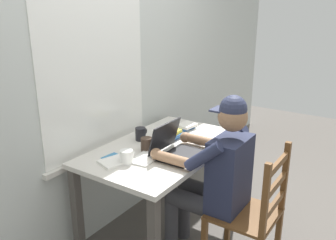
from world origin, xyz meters
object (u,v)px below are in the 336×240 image
at_px(laptop, 175,148).
at_px(book_stack_side, 186,126).
at_px(book_stack_main, 171,135).
at_px(computer_mouse, 200,141).
at_px(wooden_chair, 252,214).
at_px(coffee_mug_dark, 147,144).
at_px(desk, 164,158).
at_px(coffee_mug_white, 127,157).
at_px(landscape_photo_print, 112,157).
at_px(coffee_mug_spare, 141,134).
at_px(seated_person, 215,172).

distance_m(laptop, book_stack_side, 0.56).
height_order(laptop, book_stack_main, laptop).
bearing_deg(book_stack_side, computer_mouse, -130.60).
xyz_separation_m(wooden_chair, coffee_mug_dark, (-0.08, 0.80, 0.34)).
xyz_separation_m(desk, coffee_mug_dark, (-0.14, 0.06, 0.15)).
relative_size(coffee_mug_white, book_stack_side, 0.75).
bearing_deg(landscape_photo_print, coffee_mug_white, -92.17).
relative_size(wooden_chair, coffee_mug_spare, 7.80).
xyz_separation_m(computer_mouse, book_stack_main, (-0.04, 0.24, 0.01)).
height_order(wooden_chair, coffee_mug_spare, wooden_chair).
bearing_deg(laptop, coffee_mug_dark, 103.03).
distance_m(coffee_mug_white, landscape_photo_print, 0.16).
bearing_deg(laptop, coffee_mug_spare, 76.00).
distance_m(coffee_mug_spare, book_stack_side, 0.45).
height_order(coffee_mug_white, book_stack_side, coffee_mug_white).
distance_m(seated_person, landscape_photo_print, 0.73).
xyz_separation_m(wooden_chair, book_stack_side, (0.48, 0.80, 0.32)).
height_order(computer_mouse, coffee_mug_dark, coffee_mug_dark).
height_order(desk, wooden_chair, wooden_chair).
xyz_separation_m(coffee_mug_dark, coffee_mug_spare, (0.14, 0.17, 0.00)).
distance_m(computer_mouse, book_stack_side, 0.35).
relative_size(coffee_mug_spare, book_stack_main, 0.59).
relative_size(seated_person, coffee_mug_dark, 10.10).
height_order(computer_mouse, book_stack_side, book_stack_side).
xyz_separation_m(desk, book_stack_side, (0.43, 0.06, 0.13)).
bearing_deg(seated_person, wooden_chair, -90.00).
relative_size(desk, coffee_mug_spare, 10.79).
bearing_deg(coffee_mug_dark, book_stack_side, 0.59).
bearing_deg(coffee_mug_spare, coffee_mug_white, -154.47).
height_order(desk, book_stack_main, book_stack_main).
height_order(desk, laptop, laptop).
xyz_separation_m(desk, book_stack_main, (0.16, 0.04, 0.13)).
height_order(seated_person, book_stack_main, seated_person).
relative_size(seated_person, coffee_mug_spare, 10.35).
distance_m(laptop, book_stack_main, 0.32).
bearing_deg(computer_mouse, wooden_chair, -115.40).
xyz_separation_m(wooden_chair, coffee_mug_spare, (0.06, 0.96, 0.35)).
xyz_separation_m(seated_person, coffee_mug_spare, (0.06, 0.68, 0.12)).
distance_m(wooden_chair, coffee_mug_spare, 1.03).
xyz_separation_m(laptop, computer_mouse, (0.29, -0.04, -0.04)).
bearing_deg(seated_person, desk, 83.09).
bearing_deg(coffee_mug_dark, book_stack_main, -3.17).
bearing_deg(desk, landscape_photo_print, 152.99).
bearing_deg(wooden_chair, laptop, 93.26).
bearing_deg(seated_person, landscape_photo_print, 115.77).
bearing_deg(landscape_photo_print, book_stack_main, -11.18).
height_order(coffee_mug_dark, book_stack_main, coffee_mug_dark).
bearing_deg(computer_mouse, laptop, 171.36).
relative_size(coffee_mug_dark, book_stack_side, 0.73).
relative_size(desk, landscape_photo_print, 9.89).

